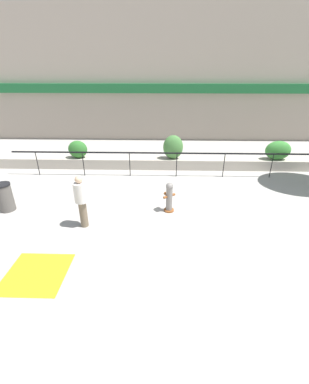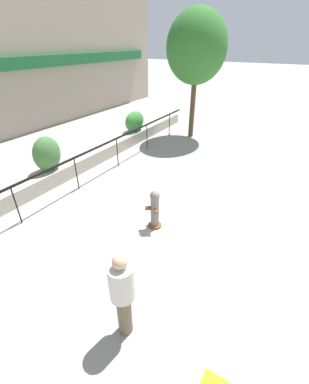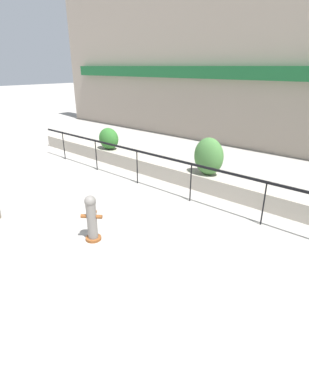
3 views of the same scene
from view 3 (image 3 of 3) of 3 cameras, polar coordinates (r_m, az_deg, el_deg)
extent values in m
plane|color=#9E9991|center=(6.04, -22.43, -16.15)|extent=(120.00, 120.00, 0.00)
cube|color=gray|center=(14.47, 25.38, 22.32)|extent=(30.00, 1.00, 8.00)
cube|color=#195B2D|center=(13.82, 24.01, 19.91)|extent=(27.00, 0.36, 0.56)
cube|color=#ADA393|center=(9.58, 10.61, 1.76)|extent=(18.00, 0.70, 0.50)
cube|color=black|center=(8.41, 7.09, 5.30)|extent=(15.00, 0.05, 0.06)
cylinder|color=black|center=(13.15, -16.90, 8.43)|extent=(0.04, 0.04, 1.15)
cylinder|color=black|center=(11.43, -11.05, 6.91)|extent=(0.04, 0.04, 1.15)
cylinder|color=black|center=(9.88, -3.33, 4.79)|extent=(0.04, 0.04, 1.15)
cylinder|color=black|center=(8.59, 6.91, 1.83)|extent=(0.04, 0.04, 1.15)
cylinder|color=black|center=(7.69, 20.09, -2.07)|extent=(0.04, 0.04, 1.15)
ellipsoid|color=#2D6B28|center=(12.43, -8.72, 10.02)|extent=(0.93, 0.65, 0.86)
ellipsoid|color=#427538|center=(9.38, 10.27, 6.69)|extent=(0.97, 0.66, 1.16)
cylinder|color=brown|center=(7.00, -11.54, -8.63)|extent=(0.49, 0.49, 0.06)
cylinder|color=slate|center=(6.78, -11.84, -5.34)|extent=(0.31, 0.31, 0.85)
sphere|color=slate|center=(6.57, -12.17, -1.73)|extent=(0.25, 0.25, 0.25)
cylinder|color=brown|center=(6.89, -11.50, -3.89)|extent=(0.17, 0.18, 0.11)
cylinder|color=brown|center=(6.69, -10.49, -4.66)|extent=(0.15, 0.15, 0.09)
cylinder|color=brown|center=(6.78, -13.31, -4.49)|extent=(0.15, 0.15, 0.09)
camera|label=1|loc=(6.89, -92.14, 7.78)|focal=24.00mm
camera|label=2|loc=(9.65, -47.96, 19.88)|focal=24.00mm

